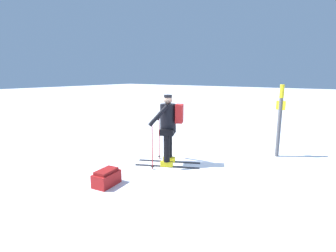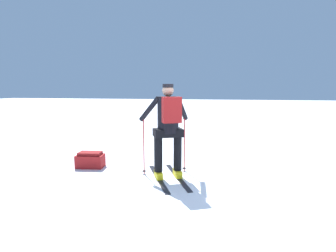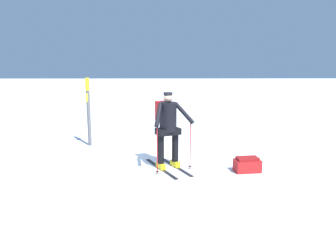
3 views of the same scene
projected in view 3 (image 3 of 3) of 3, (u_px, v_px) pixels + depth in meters
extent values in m
plane|color=white|center=(143.00, 160.00, 8.00)|extent=(80.00, 80.00, 0.00)
cube|color=black|center=(175.00, 166.00, 7.50)|extent=(0.75, 1.45, 0.01)
cube|color=yellow|center=(175.00, 164.00, 7.49)|extent=(0.23, 0.32, 0.12)
cylinder|color=black|center=(175.00, 146.00, 7.41)|extent=(0.15, 0.15, 0.71)
cube|color=black|center=(161.00, 169.00, 7.34)|extent=(0.75, 1.45, 0.01)
cube|color=yellow|center=(161.00, 166.00, 7.33)|extent=(0.23, 0.32, 0.12)
cylinder|color=black|center=(161.00, 148.00, 7.25)|extent=(0.15, 0.15, 0.71)
cube|color=black|center=(168.00, 131.00, 7.26)|extent=(0.60, 0.51, 0.14)
cylinder|color=black|center=(168.00, 117.00, 7.20)|extent=(0.38, 0.38, 0.65)
sphere|color=tan|center=(168.00, 98.00, 7.12)|extent=(0.20, 0.20, 0.20)
cylinder|color=black|center=(168.00, 94.00, 7.10)|extent=(0.19, 0.19, 0.06)
cube|color=maroon|center=(163.00, 110.00, 7.42)|extent=(0.36, 0.29, 0.44)
cylinder|color=red|center=(190.00, 145.00, 7.22)|extent=(0.02, 0.02, 1.11)
cylinder|color=black|center=(190.00, 166.00, 7.32)|extent=(0.07, 0.07, 0.01)
cylinder|color=black|center=(184.00, 113.00, 7.16)|extent=(0.48, 0.31, 0.47)
cylinder|color=red|center=(157.00, 149.00, 6.88)|extent=(0.02, 0.02, 1.11)
cylinder|color=black|center=(157.00, 172.00, 6.97)|extent=(0.07, 0.07, 0.01)
cylinder|color=black|center=(159.00, 115.00, 6.89)|extent=(0.18, 0.50, 0.47)
cube|color=maroon|center=(247.00, 166.00, 7.13)|extent=(0.59, 0.40, 0.27)
cube|color=maroon|center=(248.00, 159.00, 7.10)|extent=(0.49, 0.32, 0.06)
cylinder|color=#4C4C51|center=(89.00, 112.00, 9.22)|extent=(0.10, 0.10, 1.92)
cylinder|color=yellow|center=(87.00, 84.00, 9.07)|extent=(0.11, 0.11, 0.35)
cube|color=yellow|center=(88.00, 97.00, 9.14)|extent=(0.06, 0.24, 0.24)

